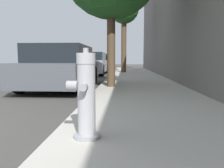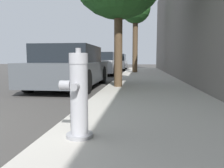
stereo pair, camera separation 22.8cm
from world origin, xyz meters
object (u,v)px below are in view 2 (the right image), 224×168
fire_hydrant (79,97)px  parked_car_far (116,62)px  street_tree_far (136,10)px  parked_car_near (71,67)px  parked_car_mid (102,64)px

fire_hydrant → parked_car_far: (-1.47, 17.27, 0.12)m
fire_hydrant → street_tree_far: (0.31, 11.86, 3.41)m
fire_hydrant → parked_car_near: size_ratio=0.22×
parked_car_mid → street_tree_far: 3.93m
parked_car_near → parked_car_far: bearing=89.2°
parked_car_near → street_tree_far: (1.95, 7.03, 3.29)m
street_tree_far → fire_hydrant: bearing=-91.5°
parked_car_near → street_tree_far: size_ratio=0.86×
parked_car_far → street_tree_far: bearing=-71.9°
parked_car_near → street_tree_far: bearing=74.5°
fire_hydrant → parked_car_far: bearing=94.9°
fire_hydrant → street_tree_far: size_ratio=0.19×
fire_hydrant → street_tree_far: street_tree_far is taller
fire_hydrant → parked_car_mid: size_ratio=0.23×
fire_hydrant → street_tree_far: bearing=88.5°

